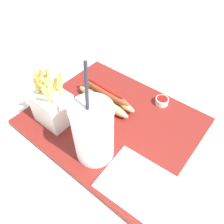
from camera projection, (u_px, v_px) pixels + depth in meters
name	position (u px, v px, depth m)	size (l,w,h in m)	color
ground_plane	(112.00, 127.00, 0.62)	(2.40, 2.40, 0.02)	silver
food_tray	(112.00, 122.00, 0.61)	(0.43, 0.36, 0.02)	maroon
soda_cup	(93.00, 132.00, 0.47)	(0.09, 0.09, 0.25)	white
fries_basket	(53.00, 107.00, 0.56)	(0.09, 0.07, 0.17)	white
hot_dog_1	(105.00, 97.00, 0.62)	(0.19, 0.06, 0.06)	#DBB775
ketchup_cup_1	(162.00, 101.00, 0.63)	(0.04, 0.04, 0.02)	white
napkin_stack	(135.00, 182.00, 0.47)	(0.14, 0.12, 0.01)	white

